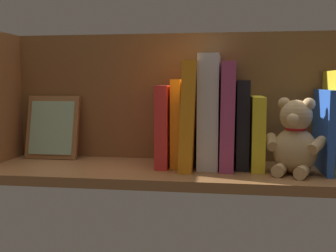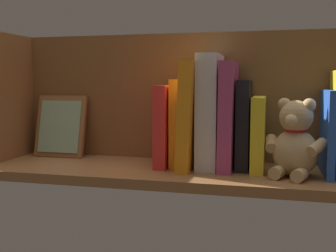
{
  "view_description": "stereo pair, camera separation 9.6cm",
  "coord_description": "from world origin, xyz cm",
  "views": [
    {
      "loc": [
        -14.06,
        94.66,
        19.88
      ],
      "look_at": [
        0.0,
        0.0,
        9.77
      ],
      "focal_mm": 44.17,
      "sensor_mm": 36.0,
      "label": 1
    },
    {
      "loc": [
        -23.48,
        92.78,
        19.88
      ],
      "look_at": [
        0.0,
        0.0,
        9.77
      ],
      "focal_mm": 44.17,
      "sensor_mm": 36.0,
      "label": 2
    }
  ],
  "objects": [
    {
      "name": "book_3",
      "position": [
        -17.19,
        -3.84,
        10.17
      ],
      "size": [
        2.89,
        13.07,
        20.34
      ],
      "primitive_type": "cube",
      "color": "black",
      "rests_on": "ground_plane"
    },
    {
      "name": "picture_frame_leaning",
      "position": [
        31.8,
        -7.48,
        8.12
      ],
      "size": [
        13.94,
        5.1,
        16.51
      ],
      "color": "brown",
      "rests_on": "ground_plane"
    },
    {
      "name": "shelf_back_panel",
      "position": [
        0.0,
        -11.53,
        16.15
      ],
      "size": [
        90.04,
        1.5,
        32.3
      ],
      "primitive_type": "cube",
      "color": "brown",
      "rests_on": "ground_plane"
    },
    {
      "name": "book_2",
      "position": [
        -20.54,
        -2.99,
        8.33
      ],
      "size": [
        2.92,
        14.77,
        16.65
      ],
      "primitive_type": "cube",
      "color": "yellow",
      "rests_on": "ground_plane"
    },
    {
      "name": "book_5",
      "position": [
        -5.06,
        -1.7,
        12.32
      ],
      "size": [
        3.89,
        17.36,
        24.73
      ],
      "primitive_type": "cube",
      "rotation": [
        0.0,
        -0.04,
        0.0
      ],
      "color": "orange",
      "rests_on": "ground_plane"
    },
    {
      "name": "book_7",
      "position": [
        1.07,
        -2.97,
        9.59
      ],
      "size": [
        2.93,
        14.8,
        19.19
      ],
      "primitive_type": "cube",
      "color": "red",
      "rests_on": "ground_plane"
    },
    {
      "name": "shelf_side_divider",
      "position": [
        43.02,
        0.0,
        16.15
      ],
      "size": [
        2.4,
        21.55,
        32.3
      ],
      "primitive_type": "cube",
      "color": "brown",
      "rests_on": "ground_plane"
    },
    {
      "name": "book_1",
      "position": [
        -35.15,
        -1.85,
        9.13
      ],
      "size": [
        1.56,
        17.06,
        18.25
      ],
      "primitive_type": "cube",
      "color": "blue",
      "rests_on": "ground_plane"
    },
    {
      "name": "dictionary_thick_white",
      "position": [
        -9.37,
        -3.08,
        13.15
      ],
      "size": [
        4.75,
        14.39,
        26.3
      ],
      "primitive_type": "cube",
      "color": "silver",
      "rests_on": "ground_plane"
    },
    {
      "name": "teddy_bear",
      "position": [
        -28.31,
        2.76,
        7.32
      ],
      "size": [
        12.74,
        12.68,
        16.64
      ],
      "rotation": [
        0.0,
        0.0,
        -0.34
      ],
      "color": "tan",
      "rests_on": "ground_plane"
    },
    {
      "name": "ground_plane",
      "position": [
        0.0,
        0.0,
        -1.1
      ],
      "size": [
        90.04,
        27.55,
        2.2
      ],
      "primitive_type": "cube",
      "color": "brown"
    },
    {
      "name": "book_6",
      "position": [
        -1.99,
        -3.7,
        10.28
      ],
      "size": [
        2.32,
        13.35,
        20.57
      ],
      "primitive_type": "cube",
      "rotation": [
        0.0,
        -0.0,
        0.0
      ],
      "color": "orange",
      "rests_on": "ground_plane"
    },
    {
      "name": "book_4",
      "position": [
        -13.75,
        -2.45,
        12.22
      ],
      "size": [
        3.34,
        15.86,
        24.47
      ],
      "primitive_type": "cube",
      "rotation": [
        0.0,
        -0.01,
        0.0
      ],
      "color": "#B23F72",
      "rests_on": "ground_plane"
    }
  ]
}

